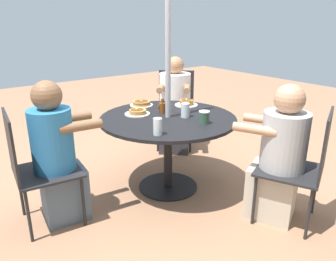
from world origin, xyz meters
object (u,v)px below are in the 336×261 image
pancake_plate_b (138,112)px  drinking_glass_b (158,127)px  diner_south (58,158)px  drinking_glass_a (185,110)px  patio_chair_north (304,163)px  diner_east (175,109)px  coffee_cup (204,117)px  diner_north (278,159)px  pancake_plate_a (186,103)px  patio_table (168,128)px  patio_chair_east (176,104)px  pancake_plate_c (141,104)px  syrup_bottle (162,107)px  patio_chair_south (33,164)px

pancake_plate_b → drinking_glass_b: bearing=73.4°
diner_south → drinking_glass_a: bearing=85.8°
patio_chair_north → diner_east: diner_east is taller
coffee_cup → diner_north: bearing=115.8°
pancake_plate_a → diner_south: bearing=4.3°
patio_table → patio_chair_east: (-0.79, -0.89, -0.08)m
patio_chair_east → drinking_glass_a: (0.66, 0.99, 0.25)m
diner_east → patio_chair_north: bearing=126.0°
patio_table → patio_chair_north: 1.19m
pancake_plate_c → drinking_glass_a: 0.59m
syrup_bottle → patio_chair_east: bearing=-134.9°
pancake_plate_b → pancake_plate_c: pancake_plate_c is taller
patio_table → drinking_glass_b: (0.35, 0.33, 0.17)m
diner_north → drinking_glass_a: bearing=85.3°
pancake_plate_c → diner_south: bearing=20.2°
patio_table → patio_chair_north: size_ratio=1.33×
patio_chair_east → diner_south: (1.78, 0.78, 0.01)m
pancake_plate_b → coffee_cup: bearing=118.7°
diner_north → patio_chair_south: bearing=122.6°
diner_east → pancake_plate_a: size_ratio=4.86×
patio_chair_north → diner_south: size_ratio=0.82×
patio_chair_south → pancake_plate_b: (-1.00, -0.11, 0.21)m
diner_north → coffee_cup: (0.28, -0.57, 0.26)m
pancake_plate_b → syrup_bottle: size_ratio=1.71×
diner_north → diner_south: 1.74m
patio_table → pancake_plate_a: 0.47m
drinking_glass_a → patio_chair_south: bearing=-9.8°
patio_table → pancake_plate_a: size_ratio=5.29×
pancake_plate_c → pancake_plate_a: bearing=144.3°
diner_south → pancake_plate_c: 1.10m
diner_south → pancake_plate_b: 0.85m
patio_chair_east → pancake_plate_c: 0.89m
patio_chair_north → pancake_plate_c: (0.47, -1.56, 0.21)m
pancake_plate_c → syrup_bottle: size_ratio=1.71×
diner_north → drinking_glass_b: bearing=118.5°
diner_east → pancake_plate_c: 0.73m
patio_chair_north → pancake_plate_a: 1.31m
patio_chair_north → drinking_glass_b: patio_chair_north is taller
patio_chair_south → drinking_glass_a: size_ratio=7.32×
patio_table → patio_chair_south: patio_chair_south is taller
patio_table → patio_chair_south: size_ratio=1.33×
diner_north → diner_east: 1.68m
diner_north → coffee_cup: bearing=91.6°
pancake_plate_b → drinking_glass_a: bearing=132.4°
diner_east → patio_chair_south: bearing=60.1°
patio_table → coffee_cup: 0.40m
drinking_glass_a → diner_east: bearing=-122.5°
patio_chair_north → patio_chair_south: (1.67, -1.21, 0.00)m
pancake_plate_a → coffee_cup: coffee_cup is taller
patio_chair_north → pancake_plate_c: patio_chair_north is taller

